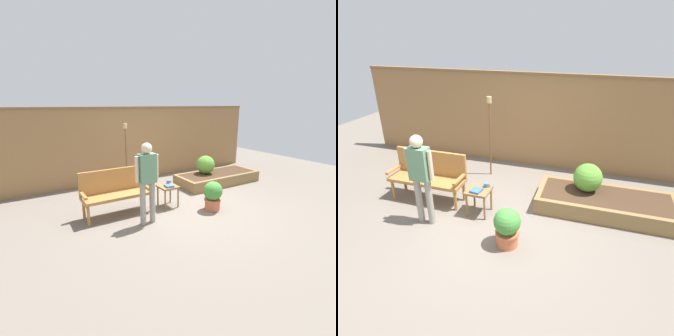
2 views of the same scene
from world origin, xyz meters
TOP-DOWN VIEW (x-y plane):
  - ground_plane at (0.00, 0.00)m, footprint 14.00×14.00m
  - fence_back at (0.00, 2.60)m, footprint 8.40×0.14m
  - garden_bench at (-1.40, 0.44)m, footprint 1.44×0.48m
  - side_table at (-0.29, 0.21)m, footprint 0.40×0.40m
  - cup_on_table at (-0.20, 0.34)m, footprint 0.12×0.09m
  - book_on_table at (-0.31, 0.14)m, footprint 0.20×0.22m
  - potted_boxwood at (0.43, -0.45)m, footprint 0.41×0.41m
  - raised_planter_bed at (1.83, 0.97)m, footprint 2.40×1.00m
  - shrub_near_bench at (1.48, 1.09)m, footprint 0.52×0.52m
  - tiki_torch at (-0.64, 1.73)m, footprint 0.10×0.10m
  - person_by_bench at (-1.05, -0.30)m, footprint 0.47×0.20m

SIDE VIEW (x-z plane):
  - ground_plane at x=0.00m, z-range 0.00..0.00m
  - raised_planter_bed at x=1.83m, z-range 0.00..0.30m
  - potted_boxwood at x=0.43m, z-range 0.03..0.66m
  - side_table at x=-0.29m, z-range 0.16..0.64m
  - book_on_table at x=-0.31m, z-range 0.48..0.52m
  - cup_on_table at x=-0.20m, z-range 0.48..0.56m
  - garden_bench at x=-1.40m, z-range 0.07..1.01m
  - shrub_near_bench at x=1.48m, z-range 0.30..0.82m
  - person_by_bench at x=-1.05m, z-range 0.15..1.71m
  - fence_back at x=0.00m, z-range 0.01..2.17m
  - tiki_torch at x=-0.64m, z-range 0.32..2.08m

